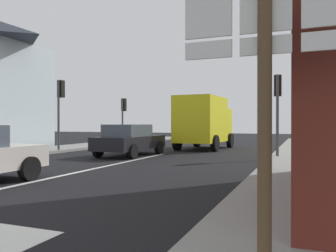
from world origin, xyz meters
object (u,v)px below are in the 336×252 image
(delivery_truck, at_px, (204,121))
(traffic_light_near_left, at_px, (60,99))
(route_sign_post, at_px, (265,73))
(traffic_light_far_left, at_px, (124,111))
(traffic_light_near_right, at_px, (278,97))
(sedan_far, at_px, (130,140))

(delivery_truck, bearing_deg, traffic_light_near_left, -142.38)
(route_sign_post, distance_m, traffic_light_far_left, 21.57)
(delivery_truck, distance_m, traffic_light_far_left, 6.75)
(delivery_truck, height_order, traffic_light_near_left, traffic_light_near_left)
(delivery_truck, distance_m, traffic_light_near_right, 6.32)
(sedan_far, xyz_separation_m, traffic_light_near_right, (6.58, 1.02, 1.90))
(sedan_far, distance_m, traffic_light_near_right, 6.92)
(sedan_far, xyz_separation_m, traffic_light_near_left, (-4.32, 0.41, 2.05))
(delivery_truck, relative_size, traffic_light_near_left, 1.34)
(traffic_light_far_left, distance_m, traffic_light_near_left, 6.85)
(traffic_light_near_right, relative_size, traffic_light_far_left, 1.09)
(sedan_far, height_order, route_sign_post, route_sign_post)
(sedan_far, bearing_deg, delivery_truck, 68.53)
(delivery_truck, bearing_deg, sedan_far, -111.47)
(sedan_far, bearing_deg, traffic_light_near_left, 174.56)
(delivery_truck, relative_size, route_sign_post, 1.59)
(sedan_far, xyz_separation_m, traffic_light_far_left, (-4.32, 7.26, 1.68))
(traffic_light_near_right, bearing_deg, traffic_light_far_left, 150.22)
(traffic_light_near_right, height_order, traffic_light_near_left, traffic_light_near_left)
(traffic_light_far_left, height_order, traffic_light_near_left, traffic_light_near_left)
(delivery_truck, bearing_deg, traffic_light_near_right, -44.28)
(route_sign_post, bearing_deg, sedan_far, 123.65)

